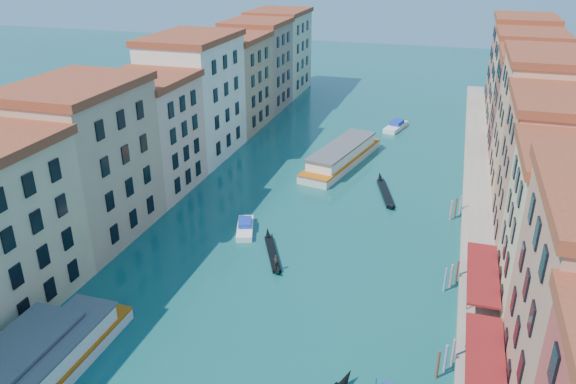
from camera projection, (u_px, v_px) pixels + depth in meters
The scene contains 11 objects.
left_bank_palazzos at pixel (178, 111), 91.71m from camera, with size 12.80×128.40×21.00m.
right_bank_palazzos at pixel (547, 142), 77.15m from camera, with size 12.80×128.40×21.00m.
quay at pixel (477, 196), 83.05m from camera, with size 4.00×140.00×1.00m, color gray.
restaurant_awnings at pixel (486, 375), 45.29m from camera, with size 3.20×44.55×3.12m.
mooring_poles_right at pixel (447, 340), 51.86m from camera, with size 1.44×54.24×3.20m.
vaporetto_near at pixel (37, 374), 47.57m from camera, with size 5.06×21.87×3.25m.
vaporetto_far at pixel (342, 155), 96.01m from camera, with size 9.98×23.58×3.42m.
gondola_fore at pixel (272, 253), 68.31m from camera, with size 5.50×10.27×2.19m.
gondola_far at pixel (385, 192), 84.90m from camera, with size 4.67×12.57×1.82m.
motorboat_mid at pixel (245, 227), 74.11m from camera, with size 3.94×6.78×1.34m.
motorboat_far at pixel (396, 126), 114.30m from camera, with size 4.28×8.28×1.64m.
Camera 1 is at (17.13, -15.40, 35.01)m, focal length 35.00 mm.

